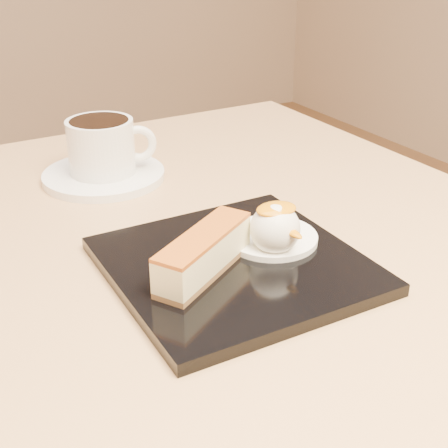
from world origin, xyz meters
TOP-DOWN VIEW (x-y plane):
  - table at (0.00, 0.00)m, footprint 0.80×0.80m
  - dessert_plate at (0.04, -0.07)m, footprint 0.22×0.22m
  - cheesecake at (0.01, -0.08)m, footprint 0.12×0.09m
  - cream_smear at (0.09, -0.06)m, footprint 0.09×0.09m
  - ice_cream_scoop at (0.08, -0.08)m, footprint 0.05×0.05m
  - mango_sauce at (0.08, -0.07)m, footprint 0.04×0.03m
  - mint_sprig at (0.06, -0.03)m, footprint 0.03×0.02m
  - saucer at (0.02, 0.20)m, footprint 0.15×0.15m
  - coffee_cup at (0.02, 0.20)m, footprint 0.11×0.08m

SIDE VIEW (x-z plane):
  - table at x=0.00m, z-range 0.20..0.92m
  - saucer at x=0.02m, z-range 0.72..0.73m
  - dessert_plate at x=0.04m, z-range 0.72..0.73m
  - cream_smear at x=0.09m, z-range 0.73..0.74m
  - mint_sprig at x=0.06m, z-range 0.74..0.74m
  - cheesecake at x=0.01m, z-range 0.73..0.77m
  - ice_cream_scoop at x=0.08m, z-range 0.73..0.78m
  - coffee_cup at x=0.02m, z-range 0.73..0.80m
  - mango_sauce at x=0.08m, z-range 0.77..0.78m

